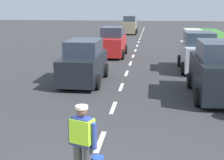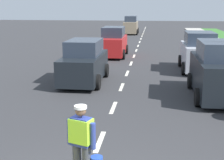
{
  "view_description": "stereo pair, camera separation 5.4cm",
  "coord_description": "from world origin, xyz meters",
  "px_view_note": "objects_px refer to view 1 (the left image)",
  "views": [
    {
      "loc": [
        1.33,
        -5.39,
        3.65
      ],
      "look_at": [
        -0.01,
        5.4,
        1.1
      ],
      "focal_mm": 51.96,
      "sensor_mm": 36.0,
      "label": 1
    },
    {
      "loc": [
        1.38,
        -5.38,
        3.65
      ],
      "look_at": [
        -0.01,
        5.4,
        1.1
      ],
      "focal_mm": 51.96,
      "sensor_mm": 36.0,
      "label": 2
    }
  ],
  "objects_px": {
    "car_oncoming_second": "(112,43)",
    "car_oncoming_third": "(130,26)",
    "car_parked_far": "(198,53)",
    "car_oncoming_lead": "(84,63)",
    "road_worker": "(84,140)",
    "car_parked_curbside": "(218,71)"
  },
  "relations": [
    {
      "from": "car_parked_far",
      "to": "car_oncoming_lead",
      "type": "distance_m",
      "value": 6.73
    },
    {
      "from": "car_oncoming_third",
      "to": "car_oncoming_second",
      "type": "bearing_deg",
      "value": -89.87
    },
    {
      "from": "road_worker",
      "to": "car_parked_far",
      "type": "relative_size",
      "value": 0.43
    },
    {
      "from": "road_worker",
      "to": "car_oncoming_second",
      "type": "distance_m",
      "value": 16.9
    },
    {
      "from": "car_parked_far",
      "to": "car_parked_curbside",
      "type": "xyz_separation_m",
      "value": [
        0.06,
        -5.37,
        0.04
      ]
    },
    {
      "from": "road_worker",
      "to": "car_parked_far",
      "type": "height_order",
      "value": "car_parked_far"
    },
    {
      "from": "car_parked_far",
      "to": "car_oncoming_lead",
      "type": "relative_size",
      "value": 0.94
    },
    {
      "from": "car_parked_far",
      "to": "car_oncoming_third",
      "type": "xyz_separation_m",
      "value": [
        -5.4,
        22.52,
        0.02
      ]
    },
    {
      "from": "car_parked_curbside",
      "to": "car_oncoming_lead",
      "type": "distance_m",
      "value": 6.1
    },
    {
      "from": "car_parked_curbside",
      "to": "road_worker",
      "type": "bearing_deg",
      "value": -119.75
    },
    {
      "from": "car_oncoming_second",
      "to": "car_oncoming_third",
      "type": "relative_size",
      "value": 0.99
    },
    {
      "from": "road_worker",
      "to": "car_oncoming_second",
      "type": "height_order",
      "value": "car_oncoming_second"
    },
    {
      "from": "car_parked_far",
      "to": "car_parked_curbside",
      "type": "height_order",
      "value": "car_parked_curbside"
    },
    {
      "from": "car_oncoming_second",
      "to": "road_worker",
      "type": "bearing_deg",
      "value": -85.03
    },
    {
      "from": "road_worker",
      "to": "car_oncoming_second",
      "type": "bearing_deg",
      "value": 94.97
    },
    {
      "from": "car_parked_far",
      "to": "car_parked_curbside",
      "type": "bearing_deg",
      "value": -89.35
    },
    {
      "from": "car_oncoming_second",
      "to": "car_oncoming_lead",
      "type": "xyz_separation_m",
      "value": [
        -0.38,
        -8.06,
        -0.03
      ]
    },
    {
      "from": "car_oncoming_second",
      "to": "car_oncoming_third",
      "type": "distance_m",
      "value": 17.97
    },
    {
      "from": "car_parked_far",
      "to": "car_oncoming_lead",
      "type": "bearing_deg",
      "value": -148.57
    },
    {
      "from": "car_oncoming_third",
      "to": "car_oncoming_lead",
      "type": "relative_size",
      "value": 0.99
    },
    {
      "from": "car_parked_curbside",
      "to": "car_oncoming_lead",
      "type": "relative_size",
      "value": 1.03
    },
    {
      "from": "road_worker",
      "to": "car_parked_curbside",
      "type": "height_order",
      "value": "car_parked_curbside"
    }
  ]
}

